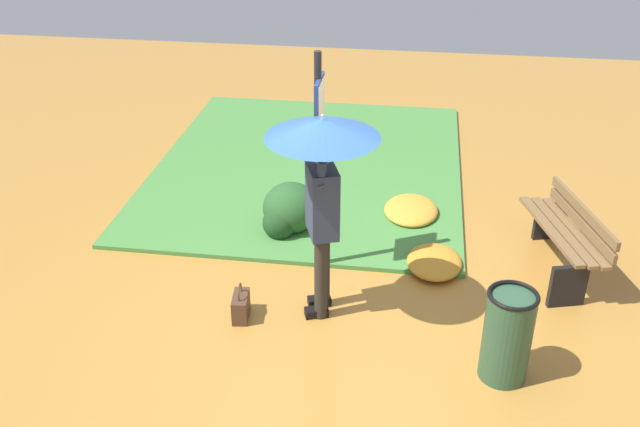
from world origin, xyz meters
TOP-DOWN VIEW (x-y plane):
  - ground_plane at (0.00, 0.00)m, footprint 18.00×18.00m
  - grass_verge at (-3.27, -0.75)m, footprint 4.80×4.00m
  - person_with_umbrella at (-0.06, -0.11)m, footprint 0.96×0.96m
  - info_sign_post at (-0.87, -0.25)m, footprint 0.44×0.07m
  - handbag at (0.08, -0.85)m, footprint 0.31×0.17m
  - park_bench at (-1.20, 2.23)m, footprint 1.44×0.75m
  - trash_bin at (0.54, 1.51)m, footprint 0.42×0.42m
  - shrub_cluster at (-1.57, -0.70)m, footprint 0.70×0.63m
  - leaf_pile_near_person at (-1.03, 0.93)m, footprint 0.71×0.57m
  - leaf_pile_by_bench at (-2.11, 0.65)m, footprint 0.79×0.63m

SIDE VIEW (x-z plane):
  - ground_plane at x=0.00m, z-range 0.00..0.00m
  - grass_verge at x=-3.27m, z-range 0.00..0.05m
  - leaf_pile_near_person at x=-1.03m, z-range 0.00..0.16m
  - leaf_pile_by_bench at x=-2.11m, z-range 0.00..0.17m
  - handbag at x=0.08m, z-range -0.06..0.31m
  - shrub_cluster at x=-1.57m, z-range -0.02..0.55m
  - park_bench at x=-1.20m, z-range 0.03..0.78m
  - trash_bin at x=0.54m, z-range 0.00..0.84m
  - info_sign_post at x=-0.87m, z-range 0.29..2.59m
  - person_with_umbrella at x=-0.06m, z-range 0.53..2.57m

